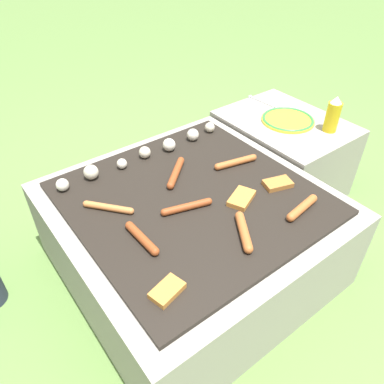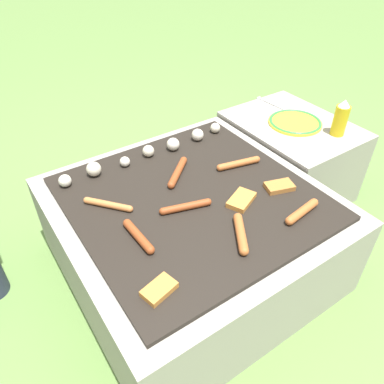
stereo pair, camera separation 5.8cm
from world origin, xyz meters
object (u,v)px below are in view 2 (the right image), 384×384
at_px(fork_utensil, 270,103).
at_px(condiment_bottle, 341,118).
at_px(sausage_front_center, 241,233).
at_px(plate_colorful, 295,122).

bearing_deg(fork_utensil, condiment_bottle, -85.63).
height_order(sausage_front_center, plate_colorful, sausage_front_center).
bearing_deg(fork_utensil, plate_colorful, -103.06).
relative_size(sausage_front_center, plate_colorful, 0.62).
bearing_deg(fork_utensil, sausage_front_center, -138.63).
bearing_deg(condiment_bottle, fork_utensil, 94.37).
distance_m(sausage_front_center, plate_colorful, 0.85).
height_order(plate_colorful, condiment_bottle, condiment_bottle).
bearing_deg(plate_colorful, condiment_bottle, -64.33).
bearing_deg(condiment_bottle, sausage_front_center, -161.85).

